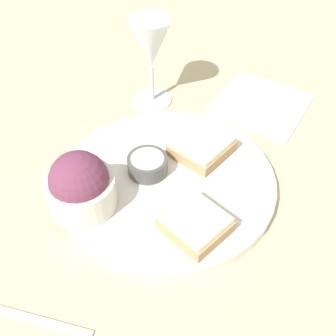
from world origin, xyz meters
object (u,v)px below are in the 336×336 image
napkin (261,104)px  salad_bowl (80,186)px  sauce_ramekin (147,165)px  fork (19,314)px  cheese_toast_far (195,224)px  wine_glass (151,47)px  cheese_toast_near (202,146)px

napkin → salad_bowl: bearing=-24.6°
sauce_ramekin → fork: sauce_ramekin is taller
sauce_ramekin → cheese_toast_far: (0.07, 0.10, -0.00)m
wine_glass → cheese_toast_far: bearing=36.8°
cheese_toast_far → wine_glass: size_ratio=0.61×
sauce_ramekin → napkin: bearing=157.5°
salad_bowl → cheese_toast_far: 0.16m
salad_bowl → wine_glass: (-0.27, -0.03, 0.06)m
salad_bowl → fork: bearing=5.7°
salad_bowl → sauce_ramekin: (-0.09, 0.05, -0.02)m
sauce_ramekin → wine_glass: (-0.18, -0.08, 0.08)m
cheese_toast_far → fork: size_ratio=0.54×
salad_bowl → cheese_toast_far: salad_bowl is taller
cheese_toast_far → napkin: 0.32m
cheese_toast_near → wine_glass: bearing=-127.7°
cheese_toast_far → napkin: cheese_toast_far is taller
cheese_toast_near → salad_bowl: bearing=-33.7°
sauce_ramekin → napkin: size_ratio=0.35×
salad_bowl → napkin: size_ratio=0.55×
sauce_ramekin → wine_glass: 0.21m
sauce_ramekin → cheese_toast_near: bearing=142.1°
cheese_toast_near → cheese_toast_far: (0.14, 0.05, -0.00)m
cheese_toast_near → fork: size_ratio=0.56×
salad_bowl → cheese_toast_far: (-0.02, 0.15, -0.02)m
cheese_toast_near → wine_glass: wine_glass is taller
sauce_ramekin → cheese_toast_near: 0.09m
cheese_toast_far → sauce_ramekin: bearing=-122.8°
salad_bowl → cheese_toast_near: bearing=146.3°
cheese_toast_near → napkin: bearing=165.2°
wine_glass → napkin: 0.22m
sauce_ramekin → fork: bearing=-8.0°
salad_bowl → napkin: (-0.34, 0.15, -0.05)m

